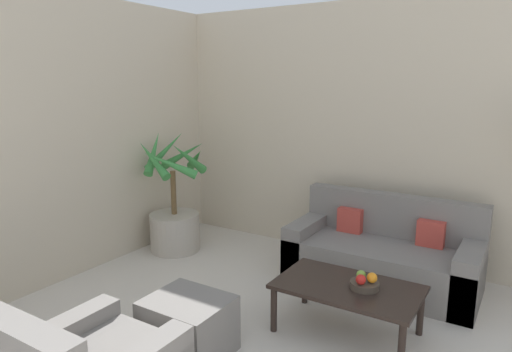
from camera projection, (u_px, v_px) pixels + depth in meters
The scene contains 9 objects.
wall_back at pixel (462, 140), 4.30m from camera, with size 7.90×0.06×2.70m.
potted_palm at pixel (174, 215), 5.13m from camera, with size 0.76×0.84×1.35m.
sofa_loveseat at pixel (383, 256), 4.30m from camera, with size 1.72×0.79×0.82m.
coffee_table at pixel (348, 291), 3.43m from camera, with size 1.06×0.63×0.39m.
fruit_bowl at pixel (364, 285), 3.37m from camera, with size 0.21×0.21×0.05m.
apple_red at pixel (361, 280), 3.31m from camera, with size 0.08×0.08×0.08m.
apple_green at pixel (361, 275), 3.40m from camera, with size 0.07×0.07×0.07m.
orange_fruit at pixel (372, 278), 3.34m from camera, with size 0.08×0.08×0.08m.
ottoman at pixel (188, 326), 3.20m from camera, with size 0.56×0.49×0.41m.
Camera 1 is at (0.62, 1.57, 1.90)m, focal length 32.00 mm.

